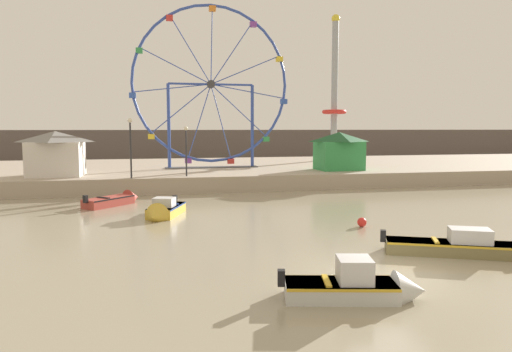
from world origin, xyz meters
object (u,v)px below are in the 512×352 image
motorboat_pale_grey (362,287)px  promenade_lamp_near (130,139)px  promenade_lamp_far (186,143)px  mooring_buoy_orange (362,222)px  carnival_booth_green_kiosk (339,150)px  ferris_wheel_blue_frame (211,87)px  motorboat_mustard_yellow (163,211)px  motorboat_faded_red (116,200)px  motorboat_olive_wood (479,247)px  carnival_booth_white_ticket (56,153)px  drop_tower_steel_tower (334,102)px

motorboat_pale_grey → promenade_lamp_near: (-7.00, 22.16, 3.53)m
promenade_lamp_far → mooring_buoy_orange: size_ratio=8.24×
motorboat_pale_grey → carnival_booth_green_kiosk: 27.18m
ferris_wheel_blue_frame → motorboat_mustard_yellow: bearing=-105.6°
ferris_wheel_blue_frame → mooring_buoy_orange: ferris_wheel_blue_frame is taller
motorboat_faded_red → motorboat_mustard_yellow: size_ratio=0.94×
motorboat_pale_grey → mooring_buoy_orange: (4.10, 8.78, -0.13)m
motorboat_olive_wood → carnival_booth_green_kiosk: (3.63, 22.18, 2.48)m
motorboat_mustard_yellow → carnival_booth_white_ticket: bearing=-128.2°
promenade_lamp_near → motorboat_olive_wood: bearing=-55.6°
motorboat_faded_red → mooring_buoy_orange: (11.84, -9.24, -0.07)m
motorboat_olive_wood → motorboat_mustard_yellow: bearing=161.9°
promenade_lamp_near → carnival_booth_white_ticket: bearing=152.4°
promenade_lamp_near → mooring_buoy_orange: 17.77m
carnival_booth_green_kiosk → carnival_booth_white_ticket: (-22.10, -0.29, 0.06)m
carnival_booth_white_ticket → mooring_buoy_orange: bearing=-43.2°
ferris_wheel_blue_frame → carnival_booth_white_ticket: bearing=-158.1°
carnival_booth_green_kiosk → promenade_lamp_far: 13.07m
motorboat_faded_red → promenade_lamp_near: (0.74, 4.14, 3.58)m
motorboat_olive_wood → motorboat_mustard_yellow: size_ratio=1.52×
carnival_booth_green_kiosk → carnival_booth_white_ticket: bearing=179.1°
carnival_booth_white_ticket → promenade_lamp_near: (5.41, -2.82, 1.00)m
mooring_buoy_orange → motorboat_pale_grey: bearing=-115.0°
motorboat_mustard_yellow → carnival_booth_green_kiosk: size_ratio=0.98×
motorboat_faded_red → carnival_booth_white_ticket: (-4.67, 6.97, 2.58)m
motorboat_mustard_yellow → carnival_booth_white_ticket: carnival_booth_white_ticket is taller
motorboat_mustard_yellow → motorboat_pale_grey: bearing=40.6°
carnival_booth_white_ticket → promenade_lamp_far: size_ratio=1.13×
motorboat_faded_red → motorboat_mustard_yellow: motorboat_mustard_yellow is taller
motorboat_olive_wood → ferris_wheel_blue_frame: bearing=128.0°
motorboat_faded_red → motorboat_olive_wood: bearing=-94.0°
drop_tower_steel_tower → ferris_wheel_blue_frame: bearing=-152.3°
promenade_lamp_near → mooring_buoy_orange: size_ratio=9.49×
motorboat_olive_wood → mooring_buoy_orange: bearing=133.3°
motorboat_mustard_yellow → mooring_buoy_orange: bearing=83.7°
motorboat_olive_wood → carnival_booth_green_kiosk: 22.61m
motorboat_mustard_yellow → carnival_booth_green_kiosk: bearing=148.9°
carnival_booth_white_ticket → promenade_lamp_near: 6.18m
motorboat_olive_wood → motorboat_faded_red: bearing=157.1°
motorboat_olive_wood → carnival_booth_green_kiosk: carnival_booth_green_kiosk is taller
motorboat_pale_grey → motorboat_faded_red: (-7.74, 18.02, -0.06)m
drop_tower_steel_tower → carnival_booth_white_ticket: bearing=-154.9°
carnival_booth_white_ticket → promenade_lamp_near: promenade_lamp_near is taller
ferris_wheel_blue_frame → mooring_buoy_orange: size_ratio=32.00×
motorboat_pale_grey → motorboat_faded_red: motorboat_pale_grey is taller
motorboat_faded_red → ferris_wheel_blue_frame: ferris_wheel_blue_frame is taller
motorboat_faded_red → carnival_booth_white_ticket: bearing=77.1°
promenade_lamp_near → carnival_booth_green_kiosk: bearing=10.6°
motorboat_pale_grey → motorboat_mustard_yellow: bearing=124.0°
motorboat_olive_wood → promenade_lamp_near: promenade_lamp_near is taller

